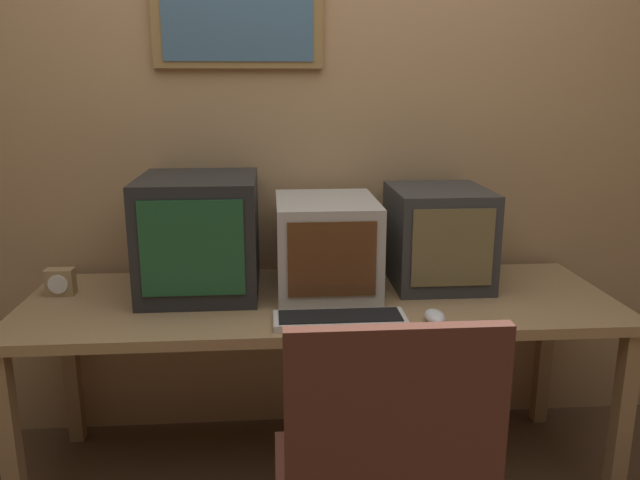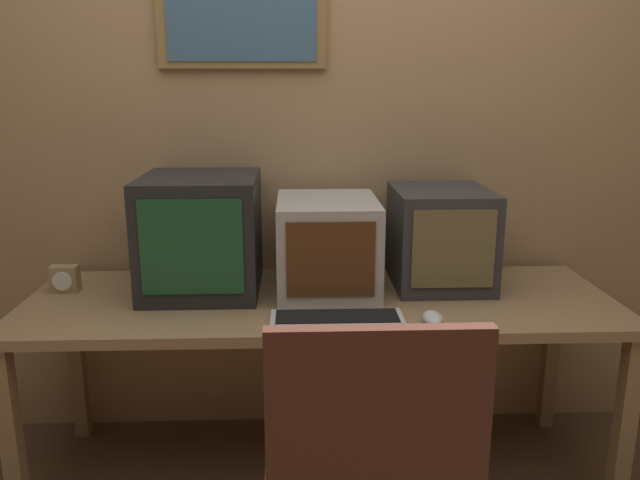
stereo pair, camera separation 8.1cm
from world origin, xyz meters
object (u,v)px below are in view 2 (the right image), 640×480
monitor_left (202,234)px  keyboard_main (337,319)px  monitor_center (327,245)px  monitor_right (440,237)px  mouse_near_keyboard (433,318)px  desk_clock (65,279)px

monitor_left → keyboard_main: size_ratio=1.08×
monitor_center → monitor_right: monitor_right is taller
keyboard_main → mouse_near_keyboard: bearing=-3.8°
keyboard_main → monitor_center: bearing=92.3°
keyboard_main → mouse_near_keyboard: 0.30m
monitor_left → monitor_center: monitor_left is taller
monitor_right → keyboard_main: size_ratio=0.97×
monitor_right → mouse_near_keyboard: monitor_right is taller
keyboard_main → desk_clock: bearing=160.3°
monitor_left → keyboard_main: 0.63m
monitor_right → desk_clock: bearing=-178.2°
monitor_center → mouse_near_keyboard: bearing=-49.2°
desk_clock → monitor_left: bearing=1.1°
monitor_right → keyboard_main: (-0.41, -0.39, -0.17)m
mouse_near_keyboard → desk_clock: 1.33m
monitor_center → monitor_left: bearing=178.5°
monitor_center → mouse_near_keyboard: size_ratio=4.27×
monitor_right → monitor_center: bearing=-174.0°
monitor_center → desk_clock: (-0.96, 0.00, -0.12)m
monitor_left → mouse_near_keyboard: bearing=-26.0°
monitor_left → desk_clock: monitor_left is taller
monitor_left → monitor_right: bearing=2.1°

